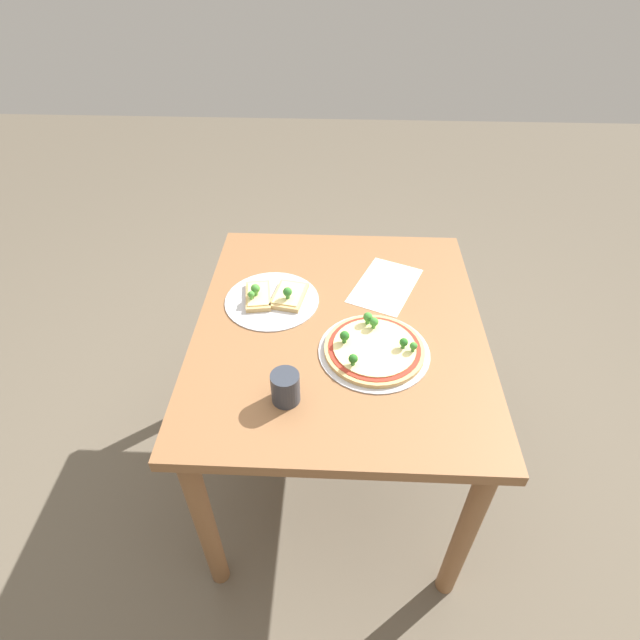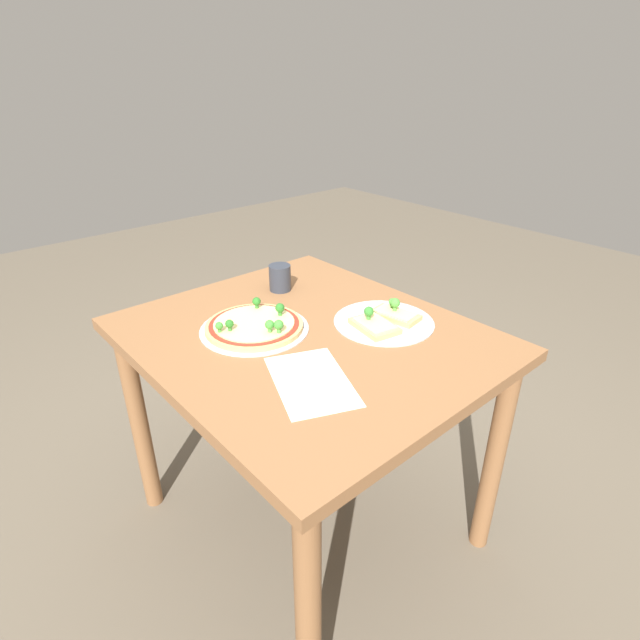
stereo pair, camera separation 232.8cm
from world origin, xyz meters
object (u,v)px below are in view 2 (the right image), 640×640
at_px(pizza_tray_whole, 255,326).
at_px(pizza_tray_slice, 384,320).
at_px(drinking_cup, 280,278).
at_px(dining_table, 307,366).

xyz_separation_m(pizza_tray_whole, pizza_tray_slice, (-0.23, -0.32, -0.00)).
xyz_separation_m(pizza_tray_whole, drinking_cup, (0.19, -0.24, 0.03)).
bearing_deg(drinking_cup, pizza_tray_whole, 128.28).
distance_m(pizza_tray_whole, drinking_cup, 0.30).
bearing_deg(drinking_cup, dining_table, 156.05).
bearing_deg(drinking_cup, pizza_tray_slice, -168.91).
xyz_separation_m(dining_table, pizza_tray_slice, (-0.11, -0.22, 0.12)).
relative_size(pizza_tray_slice, drinking_cup, 3.37).
xyz_separation_m(dining_table, pizza_tray_whole, (0.12, 0.10, 0.13)).
bearing_deg(pizza_tray_slice, drinking_cup, 11.09).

